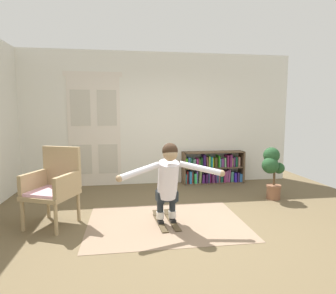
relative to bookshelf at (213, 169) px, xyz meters
The scene contains 9 objects.
ground_plane 2.68m from the bookshelf, 116.28° to the right, with size 7.20×7.20×0.00m, color brown.
back_wall 1.65m from the bookshelf, 169.93° to the left, with size 6.00×0.10×2.90m, color silver.
double_door 2.76m from the bookshelf, behind, with size 1.22×0.05×2.45m.
rug 2.63m from the bookshelf, 121.89° to the right, with size 2.24×1.62×0.01m, color #8A715A.
bookshelf is the anchor object (origin of this frame).
wicker_chair 3.59m from the bookshelf, 145.82° to the right, with size 0.79×0.79×1.10m.
potted_plant 1.55m from the bookshelf, 62.23° to the right, with size 0.47×0.38×0.96m.
skis_pair 2.60m from the bookshelf, 122.26° to the right, with size 0.33×0.76×0.07m.
person_skier 2.74m from the bookshelf, 120.26° to the right, with size 1.46×0.59×1.12m.
Camera 1 is at (-0.76, -3.77, 1.59)m, focal length 30.55 mm.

